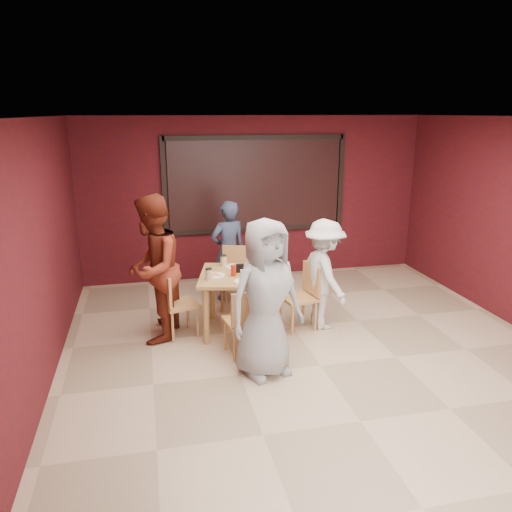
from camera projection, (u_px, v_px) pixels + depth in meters
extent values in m
plane|color=tan|center=(321.00, 366.00, 5.82)|extent=(7.00, 7.00, 0.00)
cube|color=black|center=(256.00, 184.00, 8.60)|extent=(3.00, 0.02, 1.50)
cube|color=#B39049|center=(239.00, 276.00, 6.55)|extent=(1.22, 1.22, 0.04)
cylinder|color=#B39049|center=(212.00, 293.00, 7.06)|extent=(0.07, 0.07, 0.76)
cylinder|color=#B39049|center=(269.00, 294.00, 7.05)|extent=(0.07, 0.07, 0.76)
cylinder|color=#B39049|center=(206.00, 316.00, 6.27)|extent=(0.07, 0.07, 0.76)
cylinder|color=#B39049|center=(271.00, 316.00, 6.27)|extent=(0.07, 0.07, 0.76)
cylinder|color=white|center=(244.00, 281.00, 6.24)|extent=(0.26, 0.26, 0.01)
cone|color=#EAB552|center=(244.00, 280.00, 6.24)|extent=(0.24, 0.24, 0.02)
cylinder|color=beige|center=(257.00, 278.00, 6.16)|extent=(0.09, 0.09, 0.14)
cylinder|color=black|center=(257.00, 272.00, 6.14)|extent=(0.09, 0.09, 0.01)
cylinder|color=white|center=(235.00, 267.00, 6.84)|extent=(0.26, 0.26, 0.01)
cone|color=#EAB552|center=(235.00, 266.00, 6.84)|extent=(0.24, 0.24, 0.02)
cylinder|color=beige|center=(224.00, 261.00, 6.89)|extent=(0.09, 0.09, 0.14)
cylinder|color=black|center=(223.00, 255.00, 6.87)|extent=(0.09, 0.09, 0.01)
cylinder|color=white|center=(215.00, 275.00, 6.47)|extent=(0.26, 0.26, 0.01)
cone|color=#EAB552|center=(215.00, 274.00, 6.47)|extent=(0.24, 0.24, 0.02)
cylinder|color=beige|center=(209.00, 275.00, 6.30)|extent=(0.09, 0.09, 0.14)
cylinder|color=black|center=(209.00, 269.00, 6.28)|extent=(0.09, 0.09, 0.01)
cylinder|color=white|center=(263.00, 272.00, 6.61)|extent=(0.26, 0.26, 0.01)
cone|color=#EAB552|center=(263.00, 271.00, 6.61)|extent=(0.24, 0.24, 0.02)
cylinder|color=beige|center=(268.00, 264.00, 6.75)|extent=(0.09, 0.09, 0.14)
cylinder|color=black|center=(268.00, 259.00, 6.72)|extent=(0.09, 0.09, 0.01)
cylinder|color=silver|center=(246.00, 271.00, 6.52)|extent=(0.06, 0.06, 0.10)
cylinder|color=silver|center=(242.00, 273.00, 6.46)|extent=(0.05, 0.05, 0.08)
cylinder|color=#A81C0C|center=(234.00, 271.00, 6.46)|extent=(0.07, 0.07, 0.15)
cube|color=black|center=(240.00, 268.00, 6.61)|extent=(0.12, 0.06, 0.11)
cube|color=tan|center=(243.00, 321.00, 6.00)|extent=(0.48, 0.48, 0.04)
cylinder|color=tan|center=(251.00, 331.00, 6.28)|extent=(0.04, 0.04, 0.41)
cylinder|color=tan|center=(225.00, 335.00, 6.16)|extent=(0.04, 0.04, 0.41)
cylinder|color=tan|center=(261.00, 342.00, 5.97)|extent=(0.04, 0.04, 0.41)
cylinder|color=tan|center=(234.00, 346.00, 5.85)|extent=(0.04, 0.04, 0.41)
cube|color=tan|center=(248.00, 308.00, 5.77)|extent=(0.42, 0.10, 0.40)
cube|color=tan|center=(236.00, 279.00, 7.41)|extent=(0.56, 0.56, 0.04)
cylinder|color=tan|center=(222.00, 298.00, 7.32)|extent=(0.04, 0.04, 0.44)
cylinder|color=tan|center=(247.00, 299.00, 7.28)|extent=(0.04, 0.04, 0.44)
cylinder|color=tan|center=(226.00, 290.00, 7.66)|extent=(0.04, 0.04, 0.44)
cylinder|color=tan|center=(249.00, 291.00, 7.63)|extent=(0.04, 0.04, 0.44)
cube|color=tan|center=(237.00, 259.00, 7.53)|extent=(0.44, 0.17, 0.42)
cube|color=tan|center=(180.00, 304.00, 6.52)|extent=(0.52, 0.52, 0.04)
cylinder|color=tan|center=(198.00, 322.00, 6.52)|extent=(0.04, 0.04, 0.41)
cylinder|color=tan|center=(188.00, 313.00, 6.80)|extent=(0.04, 0.04, 0.41)
cylinder|color=tan|center=(173.00, 328.00, 6.36)|extent=(0.04, 0.04, 0.41)
cylinder|color=tan|center=(164.00, 318.00, 6.64)|extent=(0.04, 0.04, 0.41)
cube|color=tan|center=(165.00, 289.00, 6.36)|extent=(0.15, 0.41, 0.40)
cube|color=tan|center=(298.00, 298.00, 6.72)|extent=(0.50, 0.50, 0.04)
cylinder|color=tan|center=(281.00, 311.00, 6.87)|extent=(0.04, 0.04, 0.42)
cylinder|color=tan|center=(292.00, 320.00, 6.57)|extent=(0.04, 0.04, 0.42)
cylinder|color=tan|center=(303.00, 307.00, 7.01)|extent=(0.04, 0.04, 0.42)
cylinder|color=tan|center=(315.00, 316.00, 6.70)|extent=(0.04, 0.04, 0.42)
cube|color=tan|center=(311.00, 279.00, 6.73)|extent=(0.11, 0.43, 0.41)
imported|color=gray|center=(266.00, 299.00, 5.44)|extent=(1.01, 0.81, 1.79)
imported|color=#2E3953|center=(228.00, 251.00, 7.71)|extent=(0.65, 0.52, 1.57)
imported|color=maroon|center=(153.00, 269.00, 6.29)|extent=(0.95, 1.08, 1.89)
imported|color=silver|center=(324.00, 275.00, 6.70)|extent=(0.69, 1.04, 1.50)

